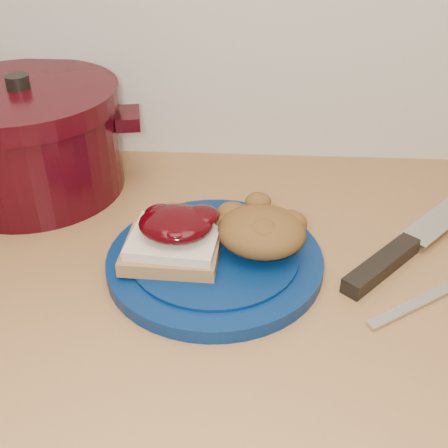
# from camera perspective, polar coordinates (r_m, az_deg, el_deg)

# --- Properties ---
(plate) EXTENTS (0.30, 0.30, 0.02)m
(plate) POSITION_cam_1_polar(r_m,az_deg,el_deg) (0.68, -0.94, -3.78)
(plate) COLOR #051D4A
(plate) RESTS_ON wood_countertop
(sandwich) EXTENTS (0.12, 0.10, 0.06)m
(sandwich) POSITION_cam_1_polar(r_m,az_deg,el_deg) (0.66, -5.11, -1.33)
(sandwich) COLOR olive
(sandwich) RESTS_ON plate
(stuffing_mound) EXTENTS (0.12, 0.11, 0.05)m
(stuffing_mound) POSITION_cam_1_polar(r_m,az_deg,el_deg) (0.67, 3.83, -0.76)
(stuffing_mound) COLOR brown
(stuffing_mound) RESTS_ON plate
(chef_knife) EXTENTS (0.26, 0.29, 0.02)m
(chef_knife) POSITION_cam_1_polar(r_m,az_deg,el_deg) (0.74, 17.72, -2.37)
(chef_knife) COLOR black
(chef_knife) RESTS_ON wood_countertop
(butter_knife) EXTENTS (0.15, 0.11, 0.00)m
(butter_knife) POSITION_cam_1_polar(r_m,az_deg,el_deg) (0.68, 19.97, -7.05)
(butter_knife) COLOR silver
(butter_knife) RESTS_ON wood_countertop
(dutch_oven) EXTENTS (0.32, 0.32, 0.17)m
(dutch_oven) POSITION_cam_1_polar(r_m,az_deg,el_deg) (0.86, -19.15, 8.14)
(dutch_oven) COLOR black
(dutch_oven) RESTS_ON wood_countertop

